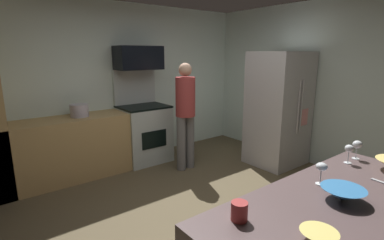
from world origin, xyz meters
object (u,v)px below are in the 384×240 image
(microwave, at_px, (139,58))
(mixing_bowl_large, at_px, (319,237))
(mixing_bowl_small, at_px, (343,194))
(mug_coffee, at_px, (239,211))
(refrigerator, at_px, (278,109))
(wine_glass_mid, at_px, (322,168))
(stock_pot, at_px, (79,110))
(oven_range, at_px, (144,131))
(wine_glass_far, at_px, (357,145))
(person_cook, at_px, (185,111))
(wine_glass_near, at_px, (349,149))

(microwave, distance_m, mixing_bowl_large, 3.92)
(mixing_bowl_small, xyz_separation_m, mug_coffee, (-0.67, 0.24, 0.01))
(refrigerator, height_order, mixing_bowl_small, refrigerator)
(wine_glass_mid, relative_size, stock_pot, 0.63)
(refrigerator, xyz_separation_m, mug_coffee, (-2.85, -1.82, 0.04))
(mixing_bowl_small, distance_m, wine_glass_mid, 0.24)
(oven_range, relative_size, wine_glass_far, 9.27)
(person_cook, relative_size, wine_glass_near, 10.34)
(mixing_bowl_large, bearing_deg, wine_glass_near, 18.75)
(wine_glass_near, relative_size, wine_glass_far, 0.97)
(oven_range, xyz_separation_m, refrigerator, (1.69, -1.43, 0.39))
(mixing_bowl_small, xyz_separation_m, wine_glass_far, (0.83, 0.28, 0.08))
(wine_glass_near, distance_m, wine_glass_far, 0.16)
(oven_range, bearing_deg, wine_glass_mid, -96.79)
(wine_glass_near, bearing_deg, mixing_bowl_large, -161.25)
(refrigerator, height_order, wine_glass_far, refrigerator)
(stock_pot, bearing_deg, wine_glass_mid, -79.16)
(microwave, relative_size, refrigerator, 0.41)
(wine_glass_far, xyz_separation_m, stock_pot, (-1.35, 3.22, -0.03))
(person_cook, bearing_deg, oven_range, 115.33)
(wine_glass_far, relative_size, mug_coffee, 1.56)
(wine_glass_mid, bearing_deg, wine_glass_far, 5.87)
(refrigerator, xyz_separation_m, stock_pot, (-2.71, 1.44, 0.08))
(oven_range, xyz_separation_m, mug_coffee, (-1.17, -3.26, 0.44))
(mixing_bowl_large, height_order, stock_pot, stock_pot)
(microwave, bearing_deg, wine_glass_mid, -96.62)
(oven_range, xyz_separation_m, stock_pot, (-1.02, 0.01, 0.47))
(mixing_bowl_large, distance_m, mixing_bowl_small, 0.52)
(mixing_bowl_large, xyz_separation_m, wine_glass_near, (1.17, 0.40, 0.09))
(person_cook, distance_m, mixing_bowl_large, 3.20)
(microwave, distance_m, person_cook, 1.18)
(refrigerator, xyz_separation_m, wine_glass_far, (-1.36, -1.79, 0.11))
(wine_glass_far, height_order, stock_pot, stock_pot)
(refrigerator, relative_size, mixing_bowl_small, 6.85)
(oven_range, bearing_deg, stock_pot, 179.71)
(mixing_bowl_small, bearing_deg, stock_pot, 98.58)
(refrigerator, distance_m, mug_coffee, 3.39)
(person_cook, relative_size, mug_coffee, 15.63)
(mixing_bowl_small, relative_size, wine_glass_near, 1.66)
(wine_glass_mid, xyz_separation_m, wine_glass_far, (0.72, 0.07, -0.00))
(microwave, bearing_deg, oven_range, -90.00)
(mixing_bowl_small, relative_size, mug_coffee, 2.51)
(person_cook, xyz_separation_m, wine_glass_mid, (-0.73, -2.57, 0.09))
(stock_pot, bearing_deg, mug_coffee, -92.49)
(microwave, height_order, mixing_bowl_large, microwave)
(person_cook, bearing_deg, stock_pot, 151.99)
(wine_glass_mid, height_order, mug_coffee, wine_glass_mid)
(wine_glass_mid, bearing_deg, refrigerator, 41.80)
(wine_glass_far, distance_m, mug_coffee, 1.50)
(oven_range, height_order, mixing_bowl_small, oven_range)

